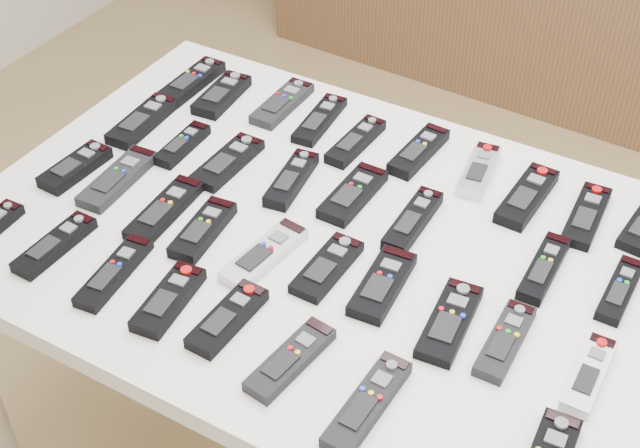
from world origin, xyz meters
The scene contains 35 objects.
ground centered at (0.00, 0.00, 0.00)m, with size 4.00×4.00×0.00m, color #957B4C.
table centered at (0.03, -0.13, 0.72)m, with size 1.25×0.88×0.78m.
remote_0 centered at (-0.46, 0.16, 0.79)m, with size 0.06×0.18×0.02m, color black.
remote_1 centered at (-0.38, 0.14, 0.79)m, with size 0.06×0.16×0.02m, color black.
remote_2 centered at (-0.25, 0.18, 0.79)m, with size 0.06×0.18×0.02m, color black.
remote_3 centered at (-0.15, 0.17, 0.79)m, with size 0.05×0.18×0.02m, color black.
remote_4 centered at (-0.05, 0.14, 0.79)m, with size 0.05×0.17×0.02m, color black.
remote_5 centered at (0.08, 0.17, 0.79)m, with size 0.05×0.17×0.02m, color black.
remote_6 centered at (0.21, 0.17, 0.79)m, with size 0.05×0.16×0.02m, color #B7B7BC.
remote_7 centered at (0.31, 0.14, 0.79)m, with size 0.06×0.18×0.02m, color black.
remote_8 centered at (0.43, 0.15, 0.79)m, with size 0.05×0.17×0.02m, color black.
remote_10 centered at (-0.46, -0.02, 0.79)m, with size 0.06×0.18×0.02m, color black.
remote_11 centered at (-0.34, -0.05, 0.79)m, with size 0.04×0.14×0.02m, color black.
remote_12 centered at (-0.23, -0.05, 0.79)m, with size 0.06×0.17×0.02m, color black.
remote_13 centered at (-0.09, -0.03, 0.79)m, with size 0.05×0.17×0.02m, color black.
remote_14 centered at (0.03, -0.01, 0.79)m, with size 0.06×0.17×0.02m, color black.
remote_15 centered at (0.16, -0.03, 0.79)m, with size 0.05×0.18×0.02m, color black.
remote_16 centered at (0.41, -0.03, 0.79)m, with size 0.04×0.17×0.02m, color black.
remote_17 centered at (0.53, -0.01, 0.79)m, with size 0.04×0.16×0.02m, color black.
remote_18 centered at (-0.47, -0.21, 0.79)m, with size 0.06×0.15×0.02m, color black.
remote_19 centered at (-0.38, -0.20, 0.79)m, with size 0.06×0.19×0.02m, color black.
remote_20 centered at (-0.25, -0.23, 0.79)m, with size 0.06×0.19×0.02m, color black.
remote_21 centered at (-0.15, -0.24, 0.79)m, with size 0.05×0.16×0.02m, color black.
remote_22 centered at (-0.02, -0.24, 0.79)m, with size 0.05×0.18×0.02m, color #B7B7BC.
remote_23 centered at (0.09, -0.21, 0.79)m, with size 0.06×0.16×0.02m, color black.
remote_24 centered at (0.19, -0.20, 0.79)m, with size 0.06×0.17×0.02m, color black.
remote_25 centered at (0.32, -0.22, 0.79)m, with size 0.06×0.18×0.02m, color black.
remote_26 centered at (0.41, -0.21, 0.79)m, with size 0.05×0.17×0.02m, color black.
remote_27 centered at (0.54, -0.22, 0.79)m, with size 0.04×0.16×0.02m, color silver.
remote_29 centered at (-0.35, -0.40, 0.79)m, with size 0.05×0.17×0.02m, color black.
remote_30 centered at (-0.22, -0.40, 0.79)m, with size 0.05×0.18×0.02m, color black.
remote_31 centered at (-0.10, -0.41, 0.79)m, with size 0.05×0.16×0.02m, color black.
remote_32 centered at (0.01, -0.39, 0.79)m, with size 0.05×0.16×0.02m, color black.
remote_33 centered at (0.14, -0.41, 0.79)m, with size 0.05×0.17×0.02m, color black.
remote_34 centered at (0.28, -0.43, 0.79)m, with size 0.05×0.19×0.02m, color black.
Camera 1 is at (0.63, -1.16, 1.83)m, focal length 50.00 mm.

